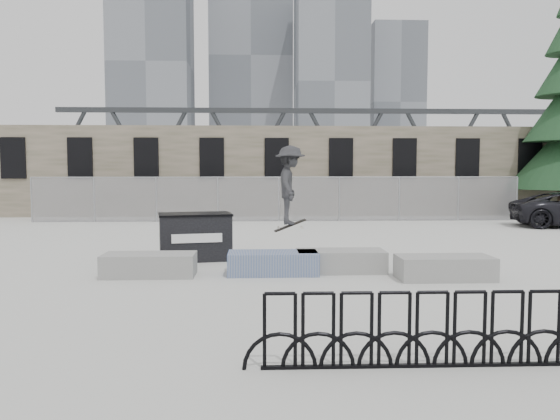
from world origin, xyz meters
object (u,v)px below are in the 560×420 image
(skateboarder, at_px, (290,185))
(bike_rack, at_px, (432,331))
(dumpster, at_px, (195,236))
(planter_center_left, at_px, (273,262))
(planter_center_right, at_px, (341,260))
(planter_offset, at_px, (445,267))
(planter_far_left, at_px, (149,264))

(skateboarder, bearing_deg, bike_rack, -164.32)
(dumpster, xyz_separation_m, skateboarder, (2.40, -1.16, 1.36))
(dumpster, bearing_deg, planter_center_left, -57.51)
(planter_center_left, relative_size, planter_center_right, 1.00)
(planter_offset, distance_m, dumpster, 6.27)
(planter_center_left, height_order, dumpster, dumpster)
(planter_far_left, bearing_deg, planter_offset, -5.62)
(planter_center_right, xyz_separation_m, skateboarder, (-1.12, 0.68, 1.70))
(planter_offset, distance_m, skateboarder, 3.98)
(planter_far_left, height_order, planter_offset, same)
(bike_rack, bearing_deg, skateboarder, 100.62)
(planter_center_left, distance_m, planter_center_right, 1.58)
(planter_far_left, height_order, planter_center_right, same)
(planter_center_left, xyz_separation_m, bike_rack, (1.71, -5.85, 0.17))
(planter_offset, height_order, skateboarder, skateboarder)
(planter_offset, xyz_separation_m, dumpster, (-5.60, 2.79, 0.34))
(planter_center_left, xyz_separation_m, dumpster, (-1.96, 2.05, 0.34))
(planter_center_left, distance_m, dumpster, 2.86)
(dumpster, bearing_deg, planter_offset, -37.61)
(planter_center_left, bearing_deg, bike_rack, -73.74)
(skateboarder, bearing_deg, dumpster, 69.34)
(planter_far_left, distance_m, bike_rack, 7.25)
(planter_offset, relative_size, skateboarder, 0.97)
(planter_center_left, bearing_deg, planter_offset, -11.42)
(planter_far_left, xyz_separation_m, skateboarder, (3.16, 1.01, 1.70))
(planter_center_right, xyz_separation_m, planter_offset, (2.08, -0.95, 0.00))
(planter_center_left, relative_size, bike_rack, 0.45)
(planter_center_right, xyz_separation_m, dumpster, (-3.52, 1.84, 0.34))
(planter_center_left, xyz_separation_m, skateboarder, (0.44, 0.90, 1.70))
(planter_far_left, distance_m, dumpster, 2.32)
(bike_rack, xyz_separation_m, skateboarder, (-1.27, 6.75, 1.53))
(dumpster, relative_size, skateboarder, 0.98)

